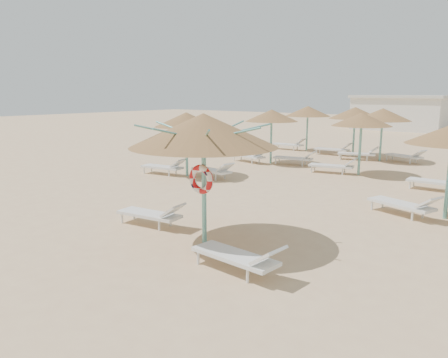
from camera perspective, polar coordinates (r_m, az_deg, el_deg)
The scene contains 6 objects.
ground at distance 10.94m, azimuth -2.60°, elevation -7.39°, with size 120.00×120.00×0.00m, color tan.
main_palapa at distance 9.93m, azimuth -2.70°, elevation 6.31°, with size 3.39×3.39×3.04m.
lounger_main_a at distance 11.75m, azimuth -9.25°, elevation -4.50°, with size 2.00×0.83×0.71m.
lounger_main_b at distance 8.67m, azimuth 2.08°, elevation -10.03°, with size 2.05×0.76×0.73m.
palapa_field at distance 20.10m, azimuth 23.36°, elevation 6.92°, with size 20.15×13.48×2.72m.
service_hut at distance 44.73m, azimuth 21.87°, elevation 8.05°, with size 8.40×4.40×3.25m.
Camera 1 is at (6.80, -7.82, 3.49)m, focal length 35.00 mm.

